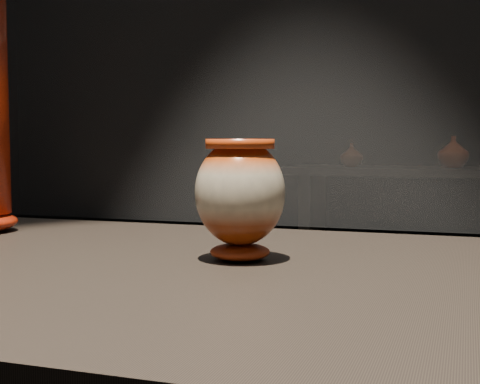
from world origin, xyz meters
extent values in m
cube|color=black|center=(0.00, 5.00, 1.60)|extent=(8.00, 3.20, 0.04)
cube|color=black|center=(0.00, 0.00, 0.88)|extent=(2.00, 0.80, 0.05)
ellipsoid|color=maroon|center=(0.10, 0.06, 0.91)|extent=(0.09, 0.09, 0.02)
ellipsoid|color=beige|center=(0.10, 0.06, 0.99)|extent=(0.13, 0.13, 0.14)
cylinder|color=#CC4A13|center=(0.10, 0.06, 1.06)|extent=(0.10, 0.10, 0.01)
cube|color=black|center=(0.25, 3.67, 0.88)|extent=(2.00, 0.60, 0.05)
cube|color=black|center=(-0.60, 3.67, 0.42)|extent=(0.08, 0.50, 0.85)
imported|color=brown|center=(-0.33, 3.62, 0.98)|extent=(0.21, 0.21, 0.16)
imported|color=maroon|center=(0.31, 3.69, 1.00)|extent=(0.20, 0.20, 0.20)
camera|label=1|loc=(0.40, -0.80, 1.06)|focal=50.00mm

